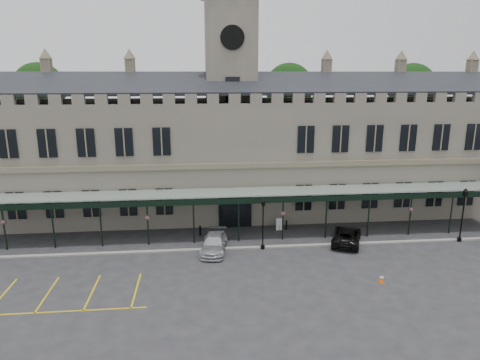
{
  "coord_description": "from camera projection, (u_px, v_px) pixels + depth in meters",
  "views": [
    {
      "loc": [
        -3.39,
        -28.73,
        14.78
      ],
      "look_at": [
        0.0,
        6.0,
        6.0
      ],
      "focal_mm": 32.0,
      "sensor_mm": 36.0,
      "label": 1
    }
  ],
  "objects": [
    {
      "name": "ground",
      "position": [
        248.0,
        278.0,
        31.66
      ],
      "size": [
        140.0,
        140.0,
        0.0
      ],
      "primitive_type": "plane",
      "color": "#29292C"
    },
    {
      "name": "station_building",
      "position": [
        231.0,
        153.0,
        45.43
      ],
      "size": [
        60.0,
        10.36,
        17.3
      ],
      "color": "#655F54",
      "rests_on": "ground"
    },
    {
      "name": "clock_tower",
      "position": [
        231.0,
        89.0,
        43.9
      ],
      "size": [
        5.6,
        5.6,
        24.8
      ],
      "color": "#655F54",
      "rests_on": "ground"
    },
    {
      "name": "canopy",
      "position": [
        238.0,
        215.0,
        38.27
      ],
      "size": [
        50.0,
        4.1,
        4.3
      ],
      "color": "#8C9E93",
      "rests_on": "ground"
    },
    {
      "name": "kerb",
      "position": [
        241.0,
        248.0,
        36.95
      ],
      "size": [
        60.0,
        0.4,
        0.12
      ],
      "primitive_type": "cube",
      "color": "gray",
      "rests_on": "ground"
    },
    {
      "name": "parking_markings",
      "position": [
        45.0,
        298.0,
        28.89
      ],
      "size": [
        16.0,
        6.0,
        0.01
      ],
      "primitive_type": null,
      "color": "gold",
      "rests_on": "ground"
    },
    {
      "name": "tree_behind_left",
      "position": [
        40.0,
        90.0,
        50.59
      ],
      "size": [
        6.0,
        6.0,
        16.0
      ],
      "color": "#332314",
      "rests_on": "ground"
    },
    {
      "name": "tree_behind_mid",
      "position": [
        289.0,
        89.0,
        53.41
      ],
      "size": [
        6.0,
        6.0,
        16.0
      ],
      "color": "#332314",
      "rests_on": "ground"
    },
    {
      "name": "tree_behind_right",
      "position": [
        411.0,
        88.0,
        54.92
      ],
      "size": [
        6.0,
        6.0,
        16.0
      ],
      "color": "#332314",
      "rests_on": "ground"
    },
    {
      "name": "lamp_post_mid",
      "position": [
        263.0,
        219.0,
        36.26
      ],
      "size": [
        0.43,
        0.43,
        4.6
      ],
      "color": "black",
      "rests_on": "ground"
    },
    {
      "name": "lamp_post_right",
      "position": [
        463.0,
        210.0,
        37.86
      ],
      "size": [
        0.47,
        0.47,
        4.99
      ],
      "color": "black",
      "rests_on": "ground"
    },
    {
      "name": "traffic_cone",
      "position": [
        382.0,
        279.0,
        30.89
      ],
      "size": [
        0.4,
        0.4,
        0.64
      ],
      "rotation": [
        0.0,
        0.0,
        -0.17
      ],
      "color": "#ED5D07",
      "rests_on": "ground"
    },
    {
      "name": "sign_board",
      "position": [
        280.0,
        224.0,
        41.15
      ],
      "size": [
        0.71,
        0.08,
        1.21
      ],
      "rotation": [
        0.0,
        0.0,
        0.04
      ],
      "color": "black",
      "rests_on": "ground"
    },
    {
      "name": "bollard_left",
      "position": [
        200.0,
        231.0,
        39.82
      ],
      "size": [
        0.17,
        0.17,
        0.96
      ],
      "primitive_type": "cylinder",
      "color": "black",
      "rests_on": "ground"
    },
    {
      "name": "bollard_right",
      "position": [
        286.0,
        225.0,
        41.36
      ],
      "size": [
        0.17,
        0.17,
        0.93
      ],
      "primitive_type": "cylinder",
      "color": "black",
      "rests_on": "ground"
    },
    {
      "name": "car_taxi",
      "position": [
        214.0,
        243.0,
        36.28
      ],
      "size": [
        2.73,
        5.13,
        1.41
      ],
      "primitive_type": "imported",
      "rotation": [
        0.0,
        0.0,
        -0.16
      ],
      "color": "#A6A9AE",
      "rests_on": "ground"
    },
    {
      "name": "car_van",
      "position": [
        347.0,
        236.0,
        38.02
      ],
      "size": [
        4.12,
        5.51,
        1.39
      ],
      "primitive_type": "imported",
      "rotation": [
        0.0,
        0.0,
        2.73
      ],
      "color": "black",
      "rests_on": "ground"
    }
  ]
}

